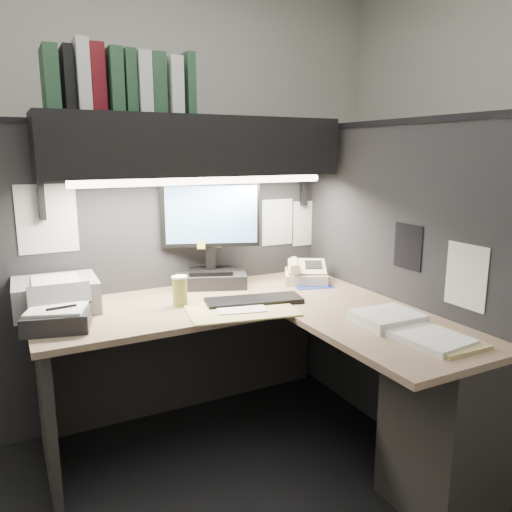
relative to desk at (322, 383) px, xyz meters
name	(u,v)px	position (x,y,z in m)	size (l,w,h in m)	color
floor	(238,497)	(-0.43, 0.00, -0.44)	(3.50, 3.50, 0.00)	black
wall_back	(136,171)	(-0.43, 1.50, 0.91)	(3.50, 0.04, 2.70)	beige
partition_back	(171,273)	(-0.40, 0.93, 0.36)	(1.90, 0.06, 1.60)	black
partition_right	(391,283)	(0.55, 0.18, 0.36)	(0.06, 1.50, 1.60)	black
desk	(322,383)	(0.00, 0.00, 0.00)	(1.70, 1.53, 0.73)	#91725C
overhead_shelf	(195,146)	(-0.30, 0.75, 1.06)	(1.55, 0.34, 0.30)	black
task_light_tube	(206,181)	(-0.30, 0.61, 0.89)	(0.04, 0.04, 1.32)	white
monitor	(211,246)	(-0.21, 0.80, 0.52)	(0.52, 0.36, 0.58)	black
keyboard	(254,301)	(-0.14, 0.41, 0.30)	(0.48, 0.16, 0.02)	black
mousepad	(311,285)	(0.31, 0.56, 0.29)	(0.20, 0.19, 0.00)	navy
mouse	(311,281)	(0.31, 0.56, 0.31)	(0.06, 0.10, 0.04)	black
telephone	(306,273)	(0.32, 0.64, 0.34)	(0.24, 0.25, 0.10)	beige
coffee_cup	(180,292)	(-0.48, 0.54, 0.36)	(0.07, 0.07, 0.14)	#AAA444
printer	(56,295)	(-1.03, 0.73, 0.36)	(0.38, 0.32, 0.15)	#95979A
notebook_stack	(57,320)	(-1.05, 0.46, 0.33)	(0.27, 0.22, 0.08)	black
open_folder	(241,310)	(-0.25, 0.32, 0.29)	(0.51, 0.33, 0.01)	tan
paper_stack_a	(387,318)	(0.24, -0.14, 0.31)	(0.27, 0.22, 0.05)	white
paper_stack_b	(431,338)	(0.25, -0.38, 0.30)	(0.23, 0.28, 0.03)	white
manila_stack	(442,340)	(0.29, -0.41, 0.30)	(0.23, 0.29, 0.02)	tan
binder_row	(119,82)	(-0.68, 0.75, 1.35)	(0.67, 0.26, 0.31)	#274E34
pinned_papers	(263,233)	(0.00, 0.56, 0.61)	(1.76, 1.31, 0.51)	white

